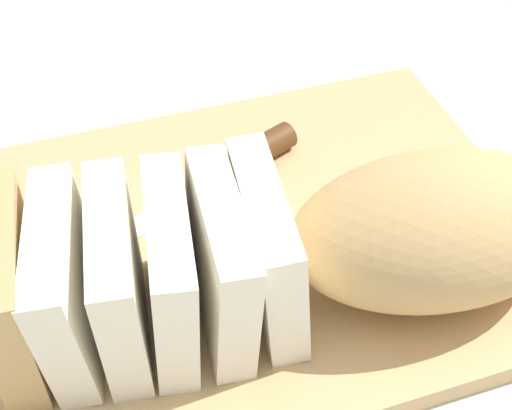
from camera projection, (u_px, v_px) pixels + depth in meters
The scene contains 6 objects.
ground_plane at pixel (256, 250), 0.55m from camera, with size 3.00×3.00×0.00m, color silver.
cutting_board at pixel (256, 242), 0.54m from camera, with size 0.41×0.32×0.02m, color tan.
bread_loaf at pixel (316, 247), 0.46m from camera, with size 0.39×0.14×0.10m.
bread_knife at pixel (220, 174), 0.57m from camera, with size 0.27×0.14×0.02m.
crumb_near_knife at pixel (246, 253), 0.52m from camera, with size 0.00×0.00×0.00m, color #A8753D.
crumb_near_loaf at pixel (206, 198), 0.56m from camera, with size 0.01×0.01×0.01m, color #A8753D.
Camera 1 is at (0.10, 0.35, 0.41)m, focal length 50.87 mm.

